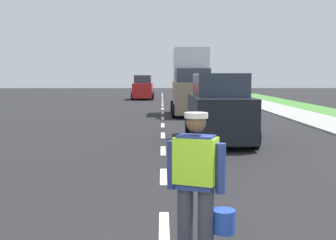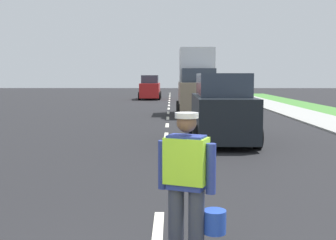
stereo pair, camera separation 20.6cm
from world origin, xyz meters
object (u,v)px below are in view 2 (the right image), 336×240
car_oncoming_third (150,88)px  delivery_truck (197,85)px  road_worker (189,179)px  car_outgoing_ahead (222,110)px

car_oncoming_third → delivery_truck: bearing=-77.8°
delivery_truck → car_oncoming_third: size_ratio=1.09×
road_worker → car_outgoing_ahead: car_outgoing_ahead is taller
car_oncoming_third → car_outgoing_ahead: bearing=-81.8°
delivery_truck → car_outgoing_ahead: delivery_truck is taller
delivery_truck → car_oncoming_third: delivery_truck is taller
road_worker → delivery_truck: delivery_truck is taller
car_outgoing_ahead → delivery_truck: bearing=91.4°
road_worker → car_outgoing_ahead: bearing=80.8°
car_outgoing_ahead → road_worker: bearing=-99.2°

